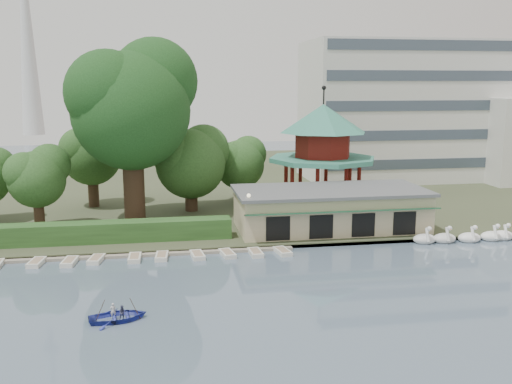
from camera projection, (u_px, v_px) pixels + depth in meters
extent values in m
plane|color=slate|center=(272.00, 334.00, 33.25)|extent=(220.00, 220.00, 0.00)
cube|color=#424930|center=(205.00, 182.00, 83.60)|extent=(220.00, 70.00, 0.40)
cube|color=gray|center=(235.00, 248.00, 49.99)|extent=(220.00, 0.60, 0.30)
cube|color=gray|center=(94.00, 256.00, 47.98)|extent=(34.00, 1.60, 0.24)
cube|color=#C4B38D|center=(330.00, 210.00, 55.75)|extent=(18.00, 8.00, 3.60)
cube|color=#595B5E|center=(330.00, 190.00, 55.39)|extent=(18.60, 8.60, 0.30)
cube|color=#194C2D|center=(344.00, 212.00, 51.44)|extent=(18.00, 1.59, 0.45)
cylinder|color=#C4B38D|center=(321.00, 201.00, 65.99)|extent=(10.40, 10.40, 1.20)
cylinder|color=#36846D|center=(322.00, 159.00, 65.08)|extent=(12.40, 12.40, 0.50)
cylinder|color=maroon|center=(323.00, 145.00, 64.77)|extent=(6.40, 6.40, 2.80)
cone|color=#36846D|center=(323.00, 118.00, 64.20)|extent=(10.00, 10.00, 3.20)
cylinder|color=black|center=(324.00, 96.00, 63.73)|extent=(0.16, 0.16, 1.80)
cube|color=silver|center=(407.00, 111.00, 84.54)|extent=(30.00, 14.00, 20.00)
cone|color=silver|center=(26.00, 25.00, 156.57)|extent=(6.00, 6.00, 60.00)
cube|color=#2E5824|center=(62.00, 234.00, 50.48)|extent=(30.00, 2.00, 1.80)
cylinder|color=black|center=(249.00, 218.00, 51.45)|extent=(0.12, 0.12, 4.00)
sphere|color=beige|center=(249.00, 196.00, 51.06)|extent=(0.36, 0.36, 0.36)
cylinder|color=#3A281C|center=(134.00, 178.00, 58.02)|extent=(2.13, 2.13, 9.10)
sphere|color=#1D481C|center=(131.00, 111.00, 56.75)|extent=(11.86, 11.86, 11.86)
sphere|color=#1D481C|center=(154.00, 81.00, 58.30)|extent=(8.89, 8.89, 8.89)
sphere|color=#1D481C|center=(108.00, 93.00, 54.92)|extent=(8.30, 8.30, 8.30)
cylinder|color=#3A281C|center=(39.00, 209.00, 55.12)|extent=(0.99, 0.99, 3.99)
sphere|color=#2E5824|center=(37.00, 179.00, 54.57)|extent=(5.48, 5.48, 5.48)
sphere|color=#2E5824|center=(49.00, 165.00, 55.30)|extent=(4.11, 4.11, 4.11)
sphere|color=#2E5824|center=(24.00, 172.00, 53.73)|extent=(3.83, 3.83, 3.83)
cylinder|color=#3A281C|center=(191.00, 192.00, 63.31)|extent=(1.38, 1.38, 4.25)
sphere|color=#2E5824|center=(191.00, 164.00, 62.71)|extent=(7.69, 7.69, 7.69)
sphere|color=#2E5824|center=(204.00, 150.00, 63.82)|extent=(5.77, 5.77, 5.77)
sphere|color=#2E5824|center=(178.00, 157.00, 61.59)|extent=(5.38, 5.38, 5.38)
cylinder|color=#3A281C|center=(240.00, 187.00, 68.20)|extent=(1.05, 1.05, 3.61)
sphere|color=#2E5824|center=(240.00, 165.00, 67.70)|extent=(5.85, 5.85, 5.85)
sphere|color=#2E5824|center=(248.00, 154.00, 68.52)|extent=(4.39, 4.39, 4.39)
sphere|color=#2E5824|center=(232.00, 159.00, 66.83)|extent=(4.09, 4.09, 4.09)
cylinder|color=#3A281C|center=(93.00, 186.00, 65.38)|extent=(1.19, 1.19, 4.72)
sphere|color=#2E5824|center=(92.00, 156.00, 64.72)|extent=(6.64, 6.64, 6.64)
sphere|color=#2E5824|center=(104.00, 142.00, 65.62)|extent=(4.98, 4.98, 4.98)
sphere|color=#2E5824|center=(80.00, 149.00, 63.72)|extent=(4.64, 4.64, 4.64)
ellipsoid|color=white|center=(424.00, 239.00, 52.20)|extent=(2.16, 1.44, 0.99)
cylinder|color=white|center=(427.00, 235.00, 51.56)|extent=(0.26, 0.79, 1.29)
sphere|color=white|center=(429.00, 229.00, 51.15)|extent=(0.44, 0.44, 0.44)
ellipsoid|color=silver|center=(444.00, 239.00, 52.41)|extent=(2.16, 1.44, 0.99)
cylinder|color=silver|center=(448.00, 234.00, 51.78)|extent=(0.26, 0.79, 1.29)
sphere|color=silver|center=(450.00, 228.00, 51.36)|extent=(0.44, 0.44, 0.44)
ellipsoid|color=white|center=(469.00, 238.00, 52.64)|extent=(2.16, 1.44, 0.99)
cylinder|color=white|center=(473.00, 234.00, 52.00)|extent=(0.26, 0.79, 1.29)
sphere|color=white|center=(475.00, 228.00, 51.59)|extent=(0.44, 0.44, 0.44)
ellipsoid|color=white|center=(492.00, 236.00, 53.14)|extent=(2.16, 1.44, 0.99)
cylinder|color=white|center=(495.00, 232.00, 52.50)|extent=(0.26, 0.79, 1.29)
sphere|color=white|center=(498.00, 226.00, 52.09)|extent=(0.44, 0.44, 0.44)
ellipsoid|color=white|center=(502.00, 236.00, 53.39)|extent=(2.16, 1.44, 0.99)
cylinder|color=white|center=(506.00, 231.00, 52.76)|extent=(0.26, 0.79, 1.29)
sphere|color=white|center=(509.00, 225.00, 52.35)|extent=(0.44, 0.44, 0.44)
cube|color=silver|center=(37.00, 262.00, 45.99)|extent=(1.27, 2.40, 0.36)
cube|color=silver|center=(70.00, 262.00, 46.18)|extent=(1.24, 2.39, 0.36)
cube|color=silver|center=(96.00, 259.00, 46.82)|extent=(1.38, 2.44, 0.36)
cube|color=silver|center=(135.00, 258.00, 47.20)|extent=(1.06, 2.33, 0.36)
cube|color=silver|center=(162.00, 256.00, 47.64)|extent=(1.18, 2.37, 0.36)
cube|color=silver|center=(197.00, 255.00, 47.94)|extent=(1.25, 2.40, 0.36)
cube|color=silver|center=(227.00, 254.00, 48.36)|extent=(1.36, 2.43, 0.36)
cube|color=silver|center=(255.00, 253.00, 48.64)|extent=(1.12, 2.35, 0.36)
cube|color=silver|center=(283.00, 251.00, 48.98)|extent=(1.37, 2.43, 0.36)
imported|color=#2E39A2|center=(118.00, 313.00, 35.11)|extent=(5.44, 4.29, 1.02)
imported|color=silver|center=(113.00, 310.00, 35.25)|extent=(0.39, 0.29, 0.97)
imported|color=#333650|center=(123.00, 313.00, 34.96)|extent=(0.51, 0.43, 0.94)
cylinder|color=#3A281C|center=(98.00, 316.00, 34.95)|extent=(0.94, 0.29, 2.01)
cylinder|color=#3A281C|center=(138.00, 314.00, 35.34)|extent=(0.94, 0.29, 2.01)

